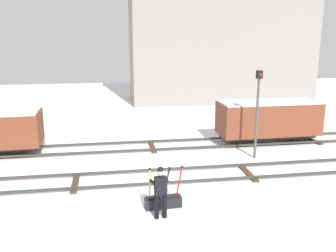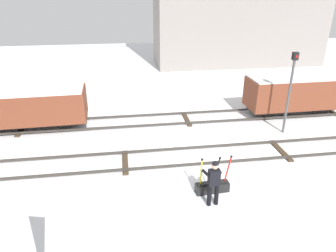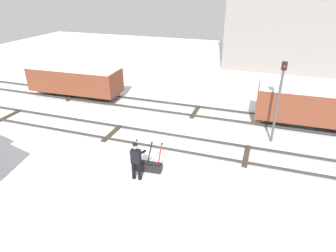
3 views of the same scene
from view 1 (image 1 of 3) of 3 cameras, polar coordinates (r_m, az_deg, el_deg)
name	(u,v)px [view 1 (image 1 of 3)]	position (r m, az deg, el deg)	size (l,w,h in m)	color
ground_plane	(164,179)	(15.25, -0.54, -8.03)	(60.00, 60.00, 0.00)	white
track_main_line	(164,176)	(15.21, -0.54, -7.66)	(44.00, 1.94, 0.18)	#38332D
track_siding_near	(152,146)	(19.17, -2.41, -3.00)	(44.00, 1.94, 0.18)	#38332D
switch_lever_frame	(163,200)	(12.84, -0.71, -11.28)	(1.32, 0.45, 1.45)	black
rail_worker	(160,189)	(11.89, -1.17, -9.61)	(0.57, 0.68, 1.73)	black
signal_post	(258,106)	(17.52, 13.49, 3.00)	(0.24, 0.32, 4.09)	#4C4C4C
apartment_building	(221,29)	(32.74, 8.14, 14.42)	(15.54, 5.20, 11.97)	gray
freight_car_near_switch	(268,119)	(20.49, 15.04, 1.06)	(5.30, 2.02, 2.22)	#2D2B28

